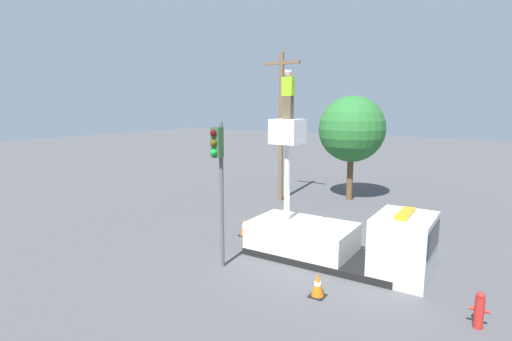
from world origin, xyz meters
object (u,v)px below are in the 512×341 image
traffic_light_pole (219,166)px  fire_hydrant (479,310)px  worker (288,95)px  tree_left_bg (352,129)px  traffic_cone_curbside (318,285)px  bucket_truck (338,238)px  traffic_cone_rear (244,227)px  utility_pole (281,122)px

traffic_light_pole → fire_hydrant: (7.82, 0.50, -3.07)m
worker → tree_left_bg: worker is taller
traffic_light_pole → traffic_cone_curbside: size_ratio=6.86×
bucket_truck → tree_left_bg: bearing=107.2°
bucket_truck → traffic_cone_rear: size_ratio=8.12×
traffic_cone_curbside → tree_left_bg: tree_left_bg is taller
bucket_truck → tree_left_bg: 10.44m
fire_hydrant → utility_pole: 14.86m
bucket_truck → utility_pole: bearing=131.4°
traffic_light_pole → traffic_cone_curbside: (3.71, -0.14, -3.20)m
traffic_cone_curbside → utility_pole: utility_pole is taller
worker → utility_pole: bearing=120.7°
fire_hydrant → tree_left_bg: tree_left_bg is taller
bucket_truck → fire_hydrant: size_ratio=6.63×
bucket_truck → worker: size_ratio=3.68×
bucket_truck → traffic_light_pole: (-3.23, -2.64, 2.66)m
bucket_truck → fire_hydrant: (4.59, -2.14, -0.41)m
worker → fire_hydrant: 8.86m
bucket_truck → utility_pole: (-6.29, 7.13, 3.68)m
traffic_cone_curbside → tree_left_bg: 13.26m
bucket_truck → traffic_cone_rear: (-4.44, 0.61, -0.50)m
worker → traffic_light_pole: 3.74m
traffic_light_pole → utility_pole: (-3.06, 9.77, 1.02)m
bucket_truck → tree_left_bg: size_ratio=1.06×
bucket_truck → worker: (-2.06, 0.00, 5.05)m
traffic_cone_curbside → utility_pole: (-6.77, 9.90, 4.22)m
fire_hydrant → utility_pole: size_ratio=0.11×
traffic_light_pole → tree_left_bg: 12.12m
fire_hydrant → traffic_cone_rear: bearing=163.1°
tree_left_bg → fire_hydrant: bearing=-57.1°
traffic_cone_curbside → worker: bearing=132.5°
fire_hydrant → traffic_cone_curbside: (-4.11, -0.63, -0.13)m
traffic_light_pole → traffic_cone_curbside: 4.90m
traffic_cone_curbside → utility_pole: 12.72m
tree_left_bg → utility_pole: 4.12m
worker → traffic_cone_rear: bearing=165.7°
traffic_cone_rear → utility_pole: size_ratio=0.09×
bucket_truck → traffic_light_pole: size_ratio=1.29×
traffic_cone_curbside → tree_left_bg: size_ratio=0.12×
traffic_cone_rear → utility_pole: utility_pole is taller
traffic_light_pole → utility_pole: bearing=107.4°
utility_pole → traffic_cone_rear: bearing=-74.2°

